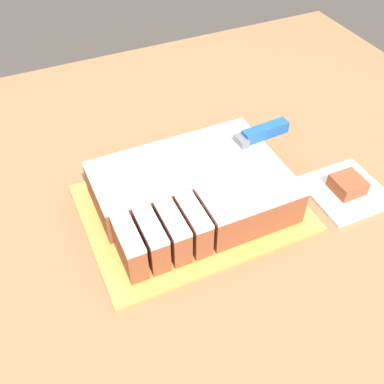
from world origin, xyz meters
The scene contains 6 objects.
countertop centered at (0.00, 0.00, 0.48)m, with size 1.40×1.10×0.96m.
cake_board centered at (-0.02, -0.06, 0.96)m, with size 0.38×0.29×0.01m.
cake centered at (-0.01, -0.06, 1.00)m, with size 0.32×0.23×0.07m.
knife centered at (0.11, -0.02, 1.05)m, with size 0.30×0.04×0.02m.
paper_napkin centered at (0.26, -0.14, 0.96)m, with size 0.14×0.14×0.01m.
brownie centered at (0.26, -0.14, 0.98)m, with size 0.05×0.05×0.03m.
Camera 1 is at (-0.25, -0.56, 1.55)m, focal length 42.00 mm.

